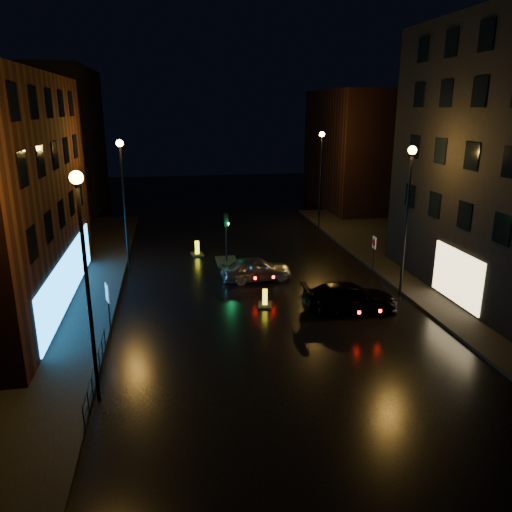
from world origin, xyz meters
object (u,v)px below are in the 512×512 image
object	(u,v)px
road_sign_right	(374,246)
road_sign_left	(108,297)
dark_sedan	(350,297)
bollard_near	(265,302)
bollard_far	(197,252)
silver_hatchback	(256,269)
traffic_signal	(227,255)

from	to	relation	value
road_sign_right	road_sign_left	bearing A→B (deg)	27.16
road_sign_left	road_sign_right	world-z (taller)	road_sign_left
dark_sedan	bollard_near	size ratio (longest dim) A/B	4.14
bollard_far	road_sign_right	size ratio (longest dim) A/B	0.54
dark_sedan	bollard_far	xyz separation A→B (m)	(-7.30, 11.70, -0.50)
silver_hatchback	road_sign_left	distance (m)	10.52
silver_hatchback	bollard_far	distance (m)	6.99
traffic_signal	road_sign_right	world-z (taller)	traffic_signal
traffic_signal	silver_hatchback	world-z (taller)	traffic_signal
bollard_near	road_sign_left	size ratio (longest dim) A/B	0.47
bollard_near	road_sign_left	distance (m)	8.36
bollard_far	road_sign_left	size ratio (longest dim) A/B	0.50
traffic_signal	road_sign_right	xyz separation A→B (m)	(9.10, -3.77, 1.28)
traffic_signal	road_sign_left	distance (m)	12.65
traffic_signal	road_sign_left	xyz separation A→B (m)	(-6.70, -10.64, 1.44)
bollard_near	road_sign_left	bearing A→B (deg)	-150.28
road_sign_right	traffic_signal	bearing A→B (deg)	-18.86
traffic_signal	bollard_near	xyz separation A→B (m)	(1.12, -8.21, -0.29)
silver_hatchback	road_sign_right	distance (m)	7.78
dark_sedan	road_sign_left	size ratio (longest dim) A/B	1.94
silver_hatchback	bollard_near	bearing A→B (deg)	170.65
bollard_near	road_sign_right	world-z (taller)	road_sign_right
bollard_near	road_sign_right	distance (m)	9.27
traffic_signal	bollard_near	size ratio (longest dim) A/B	2.84
traffic_signal	dark_sedan	distance (m)	10.99
bollard_far	road_sign_right	bearing A→B (deg)	-36.61
traffic_signal	silver_hatchback	distance (m)	4.25
traffic_signal	dark_sedan	world-z (taller)	traffic_signal
dark_sedan	bollard_near	bearing A→B (deg)	75.29
traffic_signal	dark_sedan	size ratio (longest dim) A/B	0.69
traffic_signal	bollard_near	world-z (taller)	traffic_signal
road_sign_right	silver_hatchback	bearing A→B (deg)	5.46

